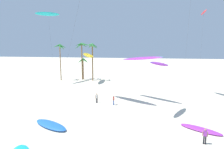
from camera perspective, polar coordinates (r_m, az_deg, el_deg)
palm_tree_0 at (r=54.67m, az=-15.93°, el=7.53°), size 4.24×3.90×10.46m
palm_tree_1 at (r=54.39m, az=-9.37°, el=8.02°), size 4.59×4.59×10.83m
palm_tree_2 at (r=52.36m, az=-6.16°, el=7.70°), size 3.58×3.77×10.64m
palm_tree_3 at (r=55.37m, az=-8.95°, el=3.90°), size 3.46×3.81×6.37m
flying_kite_0 at (r=50.10m, az=-7.27°, el=5.88°), size 1.81×7.46×8.47m
flying_kite_1 at (r=26.54m, az=14.66°, el=3.21°), size 3.87×8.92×8.01m
flying_kite_3 at (r=33.31m, az=9.14°, el=5.00°), size 7.73×10.17×8.36m
flying_kite_4 at (r=54.94m, az=26.65°, el=16.91°), size 2.48×9.10×19.24m
flying_kite_7 at (r=53.09m, az=-19.30°, el=17.36°), size 5.60×8.68×19.06m
grounded_kite_0 at (r=24.49m, az=-18.57°, el=-14.62°), size 5.59×3.87×0.43m
grounded_kite_2 at (r=24.66m, az=25.86°, el=-15.08°), size 4.66×3.51×0.28m
person_near_left at (r=32.10m, az=-4.78°, el=-7.20°), size 0.48×0.30×1.72m
person_near_right at (r=21.43m, az=26.97°, el=-16.60°), size 0.50×0.27×1.65m
person_mid_field at (r=31.00m, az=0.49°, el=-7.91°), size 0.22×0.51×1.58m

